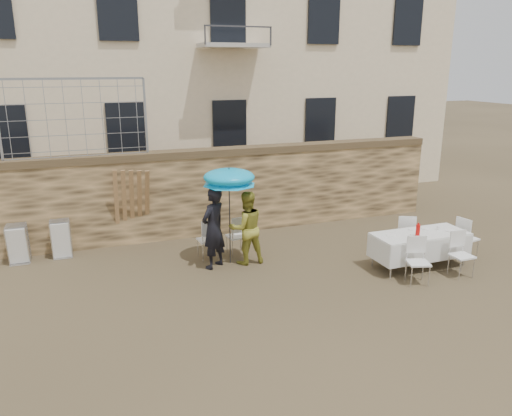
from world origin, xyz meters
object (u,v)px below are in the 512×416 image
object	(u,v)px
couple_chair_left	(208,239)
chair_stack_left	(19,241)
table_chair_front_left	(418,261)
umbrella	(229,180)
soda_bottle	(418,230)
table_chair_back	(405,234)
woman_dress	(246,228)
banquet_table	(420,235)
man_suit	(213,228)
couple_chair_right	(237,235)
table_chair_side	(467,237)
table_chair_front_right	(462,255)
chair_stack_right	(61,236)

from	to	relation	value
couple_chair_left	chair_stack_left	bearing A→B (deg)	-24.96
table_chair_front_left	umbrella	bearing A→B (deg)	161.44
soda_bottle	table_chair_back	world-z (taller)	soda_bottle
woman_dress	soda_bottle	size ratio (longest dim) A/B	6.36
soda_bottle	woman_dress	bearing A→B (deg)	153.42
banquet_table	soda_bottle	size ratio (longest dim) A/B	8.08
couple_chair_left	table_chair_back	bearing A→B (deg)	158.08
man_suit	couple_chair_right	distance (m)	0.99
couple_chair_left	banquet_table	size ratio (longest dim) A/B	0.46
woman_dress	table_chair_side	distance (m)	5.10
chair_stack_left	table_chair_back	bearing A→B (deg)	-17.15
umbrella	table_chair_back	bearing A→B (deg)	-11.17
woman_dress	table_chair_front_left	xyz separation A→B (m)	(2.90, -2.25, -0.35)
table_chair_back	chair_stack_left	distance (m)	8.89
table_chair_back	table_chair_front_right	bearing A→B (deg)	126.57
chair_stack_left	table_chair_side	bearing A→B (deg)	-18.92
umbrella	couple_chair_right	bearing A→B (deg)	56.31
man_suit	umbrella	xyz separation A→B (m)	(0.40, 0.10, 1.01)
man_suit	chair_stack_left	distance (m)	4.50
table_chair_front_right	chair_stack_right	size ratio (longest dim) A/B	1.04
soda_bottle	table_chair_side	world-z (taller)	soda_bottle
man_suit	table_chair_side	size ratio (longest dim) A/B	1.88
chair_stack_left	couple_chair_right	bearing A→B (deg)	-16.12
man_suit	chair_stack_right	xyz separation A→B (m)	(-3.14, 1.92, -0.44)
table_chair_front_right	woman_dress	bearing A→B (deg)	150.19
table_chair_front_left	table_chair_back	distance (m)	1.74
woman_dress	banquet_table	xyz separation A→B (m)	(3.50, -1.50, -0.10)
umbrella	banquet_table	xyz separation A→B (m)	(3.85, -1.60, -1.18)
soda_bottle	table_chair_front_left	bearing A→B (deg)	-123.69
umbrella	table_chair_side	size ratio (longest dim) A/B	2.11
table_chair_side	table_chair_back	bearing A→B (deg)	49.35
couple_chair_left	soda_bottle	distance (m)	4.62
couple_chair_left	table_chair_front_right	size ratio (longest dim) A/B	1.00
couple_chair_left	table_chair_side	distance (m)	5.97
man_suit	woman_dress	xyz separation A→B (m)	(0.75, 0.00, -0.08)
table_chair_side	chair_stack_right	xyz separation A→B (m)	(-8.79, 3.32, -0.02)
soda_bottle	man_suit	bearing A→B (deg)	157.82
man_suit	umbrella	size ratio (longest dim) A/B	0.89
table_chair_front_left	table_chair_back	world-z (taller)	same
soda_bottle	chair_stack_left	bearing A→B (deg)	156.19
table_chair_front_right	couple_chair_right	bearing A→B (deg)	144.89
umbrella	table_chair_side	distance (m)	5.64
man_suit	table_chair_front_left	xyz separation A→B (m)	(3.65, -2.25, -0.42)
man_suit	chair_stack_right	world-z (taller)	man_suit
table_chair_back	chair_stack_left	bearing A→B (deg)	8.47
couple_chair_left	table_chair_side	world-z (taller)	same
table_chair_front_left	table_chair_back	xyz separation A→B (m)	(0.80, 1.55, 0.00)
couple_chair_left	couple_chair_right	bearing A→B (deg)	173.77
table_chair_front_left	table_chair_side	bearing A→B (deg)	40.36
couple_chair_right	table_chair_front_right	size ratio (longest dim) A/B	1.00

